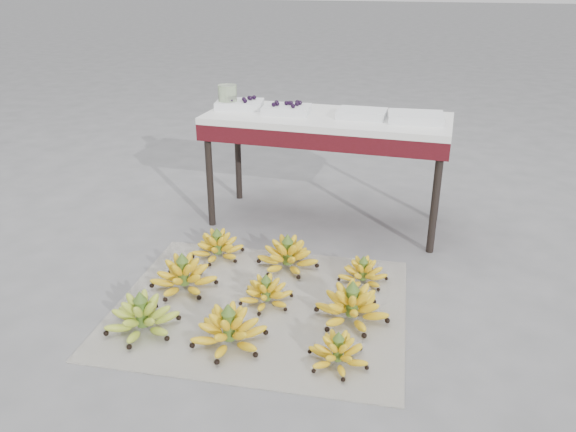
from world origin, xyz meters
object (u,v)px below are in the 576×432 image
(bunch_mid_left, at_px, (184,276))
(bunch_mid_center, at_px, (266,293))
(bunch_back_center, at_px, (288,256))
(bunch_back_right, at_px, (363,273))
(tray_far_left, at_px, (240,104))
(vendor_table, at_px, (327,128))
(tray_left, at_px, (287,109))
(bunch_front_left, at_px, (142,317))
(tray_right, at_px, (362,113))
(bunch_mid_right, at_px, (352,306))
(tray_far_right, at_px, (416,117))
(bunch_back_left, at_px, (218,247))
(newspaper_mat, at_px, (261,306))
(bunch_front_right, at_px, (338,352))
(bunch_front_center, at_px, (229,330))
(glass_jar, at_px, (228,97))

(bunch_mid_left, bearing_deg, bunch_mid_center, -14.54)
(bunch_back_center, bearing_deg, bunch_back_right, 1.60)
(bunch_back_center, xyz_separation_m, tray_far_left, (-0.47, 0.64, 0.59))
(vendor_table, height_order, tray_left, tray_left)
(bunch_front_left, xyz_separation_m, tray_right, (0.65, 1.29, 0.59))
(bunch_mid_right, height_order, tray_far_left, tray_far_left)
(bunch_mid_center, xyz_separation_m, tray_far_left, (-0.48, 0.98, 0.60))
(bunch_mid_left, distance_m, tray_right, 1.28)
(tray_far_left, relative_size, tray_right, 1.16)
(tray_far_left, distance_m, tray_far_right, 1.00)
(bunch_back_left, bearing_deg, tray_left, 52.32)
(bunch_front_left, height_order, bunch_back_right, bunch_front_left)
(tray_far_left, xyz_separation_m, tray_far_right, (1.00, -0.04, -0.00))
(newspaper_mat, bearing_deg, bunch_mid_center, 57.44)
(bunch_front_right, relative_size, bunch_mid_left, 0.78)
(bunch_front_left, height_order, tray_far_left, tray_far_left)
(bunch_mid_right, relative_size, tray_far_right, 1.33)
(tray_far_left, bearing_deg, bunch_front_right, -56.41)
(bunch_back_right, bearing_deg, bunch_mid_right, -86.31)
(bunch_mid_right, xyz_separation_m, tray_right, (-0.15, 0.97, 0.59))
(bunch_front_left, relative_size, bunch_mid_right, 0.94)
(newspaper_mat, xyz_separation_m, bunch_front_left, (-0.40, -0.31, 0.06))
(bunch_mid_center, distance_m, tray_far_left, 1.25)
(bunch_mid_left, bearing_deg, bunch_back_center, 26.58)
(bunch_mid_left, bearing_deg, tray_left, 63.76)
(bunch_back_left, distance_m, tray_left, 0.86)
(bunch_back_center, distance_m, vendor_table, 0.78)
(tray_right, bearing_deg, bunch_back_right, -77.41)
(vendor_table, bearing_deg, bunch_back_center, -94.50)
(tray_left, xyz_separation_m, tray_right, (0.41, 0.02, -0.00))
(bunch_front_center, relative_size, bunch_front_right, 1.42)
(bunch_back_center, height_order, tray_far_left, tray_far_left)
(bunch_front_right, bearing_deg, bunch_front_left, -165.00)
(bunch_mid_center, bearing_deg, bunch_mid_left, 160.02)
(tray_right, relative_size, glass_jar, 1.93)
(bunch_mid_right, bearing_deg, vendor_table, 129.82)
(tray_right, distance_m, tray_far_right, 0.29)
(tray_far_right, bearing_deg, vendor_table, 179.01)
(bunch_mid_right, height_order, bunch_back_left, bunch_mid_right)
(tray_far_left, height_order, tray_left, tray_far_left)
(tray_far_left, distance_m, glass_jar, 0.08)
(bunch_back_center, bearing_deg, bunch_mid_center, -81.77)
(tray_left, bearing_deg, tray_far_left, 171.16)
(bunch_front_left, distance_m, bunch_back_left, 0.69)
(bunch_front_center, height_order, tray_left, tray_left)
(bunch_front_right, relative_size, vendor_table, 0.21)
(bunch_back_center, xyz_separation_m, glass_jar, (-0.53, 0.61, 0.63))
(bunch_mid_right, distance_m, tray_far_right, 1.13)
(bunch_mid_right, xyz_separation_m, tray_far_left, (-0.86, 1.00, 0.59))
(tray_left, xyz_separation_m, glass_jar, (-0.36, 0.02, 0.04))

